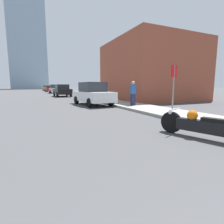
% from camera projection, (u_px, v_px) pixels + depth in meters
% --- Properties ---
extents(sidewalk, '(2.36, 240.00, 0.15)m').
position_uv_depth(sidewalk, '(65.00, 93.00, 37.71)').
color(sidewalk, gray).
rests_on(sidewalk, ground_plane).
extents(brick_storefront, '(8.37, 9.15, 6.13)m').
position_uv_depth(brick_storefront, '(151.00, 71.00, 19.13)').
color(brick_storefront, brown).
rests_on(brick_storefront, ground_plane).
extents(distant_tower, '(17.52, 17.52, 78.41)m').
position_uv_depth(distant_tower, '(26.00, 12.00, 89.85)').
color(distant_tower, '#8CA5BC').
rests_on(distant_tower, ground_plane).
extents(motorcycle, '(1.03, 2.35, 0.77)m').
position_uv_depth(motorcycle, '(201.00, 125.00, 4.80)').
color(motorcycle, black).
rests_on(motorcycle, ground_plane).
extents(parked_car_white, '(2.23, 4.56, 1.74)m').
position_uv_depth(parked_car_white, '(93.00, 94.00, 13.40)').
color(parked_car_white, silver).
rests_on(parked_car_white, ground_plane).
extents(parked_car_black, '(2.11, 4.43, 1.70)m').
position_uv_depth(parked_car_black, '(62.00, 90.00, 24.61)').
color(parked_car_black, black).
rests_on(parked_car_black, ground_plane).
extents(parked_car_silver, '(1.94, 3.91, 1.80)m').
position_uv_depth(parked_car_silver, '(54.00, 89.00, 36.31)').
color(parked_car_silver, '#BCBCC1').
rests_on(parked_car_silver, ground_plane).
extents(parked_car_red, '(2.19, 4.33, 1.66)m').
position_uv_depth(parked_car_red, '(50.00, 89.00, 45.83)').
color(parked_car_red, red).
rests_on(parked_car_red, ground_plane).
extents(parked_car_yellow, '(2.09, 4.58, 1.71)m').
position_uv_depth(parked_car_yellow, '(46.00, 88.00, 57.74)').
color(parked_car_yellow, gold).
rests_on(parked_car_yellow, ground_plane).
extents(stop_sign, '(0.57, 0.26, 2.32)m').
position_uv_depth(stop_sign, '(174.00, 80.00, 8.78)').
color(stop_sign, slate).
rests_on(stop_sign, sidewalk).
extents(pedestrian, '(0.36, 0.23, 1.63)m').
position_uv_depth(pedestrian, '(133.00, 93.00, 11.78)').
color(pedestrian, '#1E2347').
rests_on(pedestrian, sidewalk).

